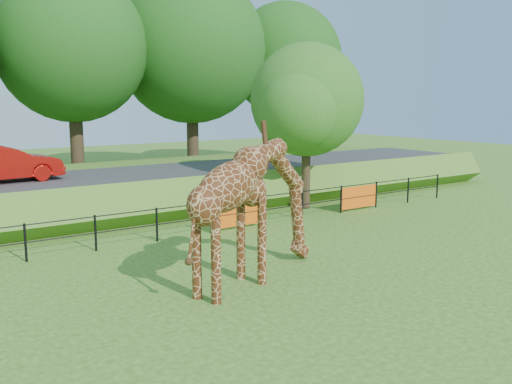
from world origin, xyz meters
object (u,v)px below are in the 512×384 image
giraffe (255,211)px  visitor (259,195)px  car_red (3,164)px  tree_east (308,104)px

giraffe → visitor: giraffe is taller
visitor → car_red: bearing=-7.6°
giraffe → car_red: 11.89m
tree_east → car_red: bearing=156.4°
giraffe → tree_east: bearing=22.7°
visitor → tree_east: size_ratio=0.22×
giraffe → visitor: size_ratio=3.25×
car_red → visitor: 9.70m
visitor → tree_east: (2.43, -0.03, 3.52)m
tree_east → giraffe: bearing=-137.7°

